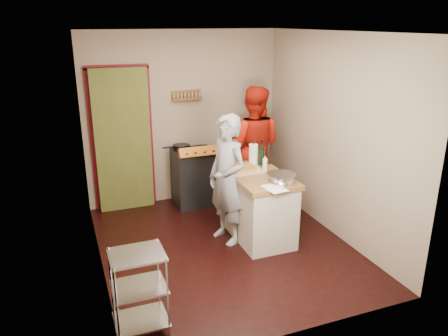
{
  "coord_description": "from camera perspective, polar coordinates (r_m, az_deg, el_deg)",
  "views": [
    {
      "loc": [
        -1.77,
        -4.61,
        2.72
      ],
      "look_at": [
        -0.0,
        0.0,
        1.04
      ],
      "focal_mm": 35.0,
      "sensor_mm": 36.0,
      "label": 1
    }
  ],
  "objects": [
    {
      "name": "island",
      "position": [
        5.69,
        4.46,
        -4.66
      ],
      "size": [
        0.68,
        1.25,
        1.18
      ],
      "color": "beige",
      "rests_on": "ground"
    },
    {
      "name": "left_wall",
      "position": [
        4.83,
        -16.82,
        0.85
      ],
      "size": [
        0.04,
        3.5,
        2.6
      ],
      "primitive_type": "cube",
      "color": "gray",
      "rests_on": "ground"
    },
    {
      "name": "person_stripe",
      "position": [
        5.44,
        0.42,
        -1.57
      ],
      "size": [
        0.56,
        0.7,
        1.66
      ],
      "primitive_type": "imported",
      "rotation": [
        0.0,
        0.0,
        -1.26
      ],
      "color": "#AAABAF",
      "rests_on": "ground"
    },
    {
      "name": "ceiling",
      "position": [
        4.94,
        0.05,
        17.5
      ],
      "size": [
        3.0,
        3.5,
        0.02
      ],
      "primitive_type": "cube",
      "color": "white",
      "rests_on": "back_wall"
    },
    {
      "name": "back_wall",
      "position": [
        6.68,
        -10.65,
        4.68
      ],
      "size": [
        3.0,
        0.44,
        2.6
      ],
      "color": "gray",
      "rests_on": "ground"
    },
    {
      "name": "person_red",
      "position": [
        6.65,
        3.8,
        2.91
      ],
      "size": [
        1.11,
        1.04,
        1.81
      ],
      "primitive_type": "imported",
      "rotation": [
        0.0,
        0.0,
        2.61
      ],
      "color": "#B31A0B",
      "rests_on": "ground"
    },
    {
      "name": "right_wall",
      "position": [
        5.82,
        14.0,
        4.09
      ],
      "size": [
        0.04,
        3.5,
        2.6
      ],
      "primitive_type": "cube",
      "color": "gray",
      "rests_on": "ground"
    },
    {
      "name": "floor",
      "position": [
        5.63,
        0.04,
        -10.1
      ],
      "size": [
        3.5,
        3.5,
        0.0
      ],
      "primitive_type": "plane",
      "color": "black",
      "rests_on": "ground"
    },
    {
      "name": "stove",
      "position": [
        6.69,
        -3.93,
        -1.11
      ],
      "size": [
        0.6,
        0.63,
        1.0
      ],
      "color": "black",
      "rests_on": "ground"
    },
    {
      "name": "wire_shelving",
      "position": [
        4.13,
        -11.04,
        -15.16
      ],
      "size": [
        0.48,
        0.4,
        0.8
      ],
      "color": "silver",
      "rests_on": "ground"
    }
  ]
}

